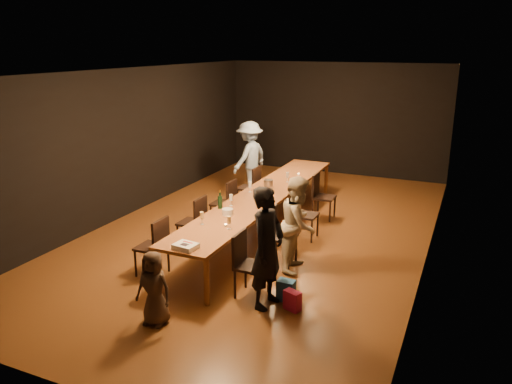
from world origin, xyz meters
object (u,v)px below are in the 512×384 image
at_px(chair_left_2, 223,203).
at_px(chair_left_1, 192,222).
at_px(child, 154,288).
at_px(birthday_cake, 186,246).
at_px(table, 263,196).
at_px(chair_right_1, 282,236).
at_px(chair_right_2, 306,214).
at_px(chair_left_0, 151,246).
at_px(champagne_bottle, 220,199).
at_px(chair_left_3, 249,187).
at_px(chair_right_3, 324,197).
at_px(woman_birthday, 267,248).
at_px(woman_tan, 298,224).
at_px(chair_right_0, 252,265).
at_px(man_blue, 250,157).
at_px(plate_stack, 228,212).
at_px(ice_bucket, 269,185).

bearing_deg(chair_left_2, chair_left_1, -180.00).
distance_m(child, birthday_cake, 0.80).
xyz_separation_m(table, chair_right_1, (0.85, -1.20, -0.24)).
height_order(chair_right_2, chair_left_0, same).
height_order(chair_left_1, champagne_bottle, champagne_bottle).
bearing_deg(child, table, 87.59).
height_order(chair_left_1, chair_left_2, same).
bearing_deg(champagne_bottle, table, 72.84).
distance_m(chair_left_2, chair_left_3, 1.20).
distance_m(chair_left_2, child, 3.68).
relative_size(chair_left_1, birthday_cake, 2.76).
distance_m(chair_right_1, champagne_bottle, 1.27).
distance_m(chair_right_3, woman_birthday, 3.79).
bearing_deg(chair_left_3, table, -144.69).
bearing_deg(birthday_cake, woman_tan, 61.19).
bearing_deg(chair_right_0, table, -160.50).
xyz_separation_m(man_blue, birthday_cake, (1.42, -5.22, -0.07)).
relative_size(man_blue, child, 1.73).
distance_m(table, chair_right_1, 1.49).
height_order(chair_right_0, chair_right_3, same).
bearing_deg(chair_right_3, chair_left_3, -90.00).
relative_size(chair_right_0, plate_stack, 5.03).
bearing_deg(chair_left_1, chair_right_0, -125.22).
xyz_separation_m(chair_right_2, chair_left_3, (-1.70, 1.20, 0.00)).
distance_m(chair_right_1, ice_bucket, 1.77).
xyz_separation_m(chair_right_1, chair_right_3, (0.00, 2.40, 0.00)).
bearing_deg(birthday_cake, chair_right_0, 35.08).
relative_size(chair_left_0, woman_birthday, 0.55).
relative_size(woman_birthday, champagne_bottle, 5.18).
height_order(woman_birthday, woman_tan, woman_birthday).
height_order(chair_left_0, woman_tan, woman_tan).
relative_size(table, chair_right_3, 6.45).
xyz_separation_m(chair_right_1, champagne_bottle, (-1.19, 0.11, 0.45)).
xyz_separation_m(chair_right_0, plate_stack, (-0.92, 1.07, 0.34)).
height_order(plate_stack, ice_bucket, ice_bucket).
distance_m(chair_right_1, plate_stack, 0.99).
height_order(chair_left_1, woman_tan, woman_tan).
bearing_deg(chair_left_3, man_blue, 23.48).
relative_size(chair_left_2, woman_tan, 0.61).
distance_m(chair_left_0, champagne_bottle, 1.48).
bearing_deg(chair_right_0, child, -35.32).
bearing_deg(woman_birthday, ice_bucket, 29.35).
distance_m(woman_tan, plate_stack, 1.22).
distance_m(chair_right_3, ice_bucket, 1.31).
relative_size(champagne_bottle, ice_bucket, 1.64).
relative_size(chair_left_1, man_blue, 0.54).
bearing_deg(chair_right_0, woman_birthday, 62.26).
xyz_separation_m(table, chair_right_0, (0.85, -2.40, -0.24)).
bearing_deg(plate_stack, woman_tan, 2.17).
xyz_separation_m(chair_left_1, chair_left_2, (0.00, 1.20, 0.00)).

